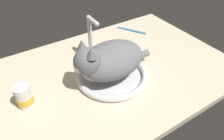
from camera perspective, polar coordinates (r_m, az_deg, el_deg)
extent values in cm
cube|color=beige|center=(95.59, -2.20, -1.75)|extent=(120.19, 74.66, 3.00)
torus|color=white|center=(92.04, 0.00, -1.26)|extent=(31.79, 31.79, 2.76)
cylinder|color=white|center=(92.75, 0.00, -1.77)|extent=(27.65, 27.65, 0.60)
cylinder|color=silver|center=(105.63, -5.63, 4.32)|extent=(4.00, 4.00, 1.96)
cylinder|color=silver|center=(100.09, -6.00, 9.17)|extent=(2.00, 2.00, 18.72)
sphere|color=silver|center=(95.75, -6.39, 14.02)|extent=(2.20, 2.20, 2.20)
cylinder|color=silver|center=(92.73, -5.30, 13.21)|extent=(2.00, 7.46, 2.00)
sphere|color=silver|center=(89.76, -4.14, 12.35)|extent=(2.10, 2.10, 2.10)
cylinder|color=silver|center=(103.27, -9.36, 2.90)|extent=(3.20, 3.20, 1.60)
cone|color=silver|center=(101.77, -9.51, 4.08)|extent=(2.88, 2.88, 3.60)
cylinder|color=silver|center=(108.68, -2.06, 5.51)|extent=(3.20, 3.20, 1.60)
cone|color=silver|center=(107.25, -2.09, 6.66)|extent=(2.88, 2.88, 3.60)
ellipsoid|color=slate|center=(86.93, 0.00, 2.84)|extent=(30.28, 22.48, 13.62)
sphere|color=slate|center=(79.41, -6.65, 2.27)|extent=(10.94, 10.94, 10.94)
cone|color=slate|center=(73.66, -5.64, 4.69)|extent=(4.16, 4.16, 4.10)
cone|color=slate|center=(78.47, -8.24, 6.85)|extent=(4.16, 4.16, 4.10)
ellipsoid|color=silver|center=(78.60, -9.13, 0.54)|extent=(3.63, 4.84, 3.50)
ellipsoid|color=silver|center=(82.96, -5.56, -0.05)|extent=(8.91, 11.75, 7.49)
cylinder|color=slate|center=(98.39, 7.30, 3.64)|extent=(11.33, 4.06, 3.20)
cylinder|color=white|center=(85.37, -22.80, -6.93)|extent=(5.79, 5.79, 7.59)
cylinder|color=gold|center=(85.78, -22.70, -7.22)|extent=(5.96, 5.96, 3.04)
cylinder|color=white|center=(82.18, -23.63, -4.57)|extent=(6.07, 6.07, 2.13)
cylinder|color=#338CD1|center=(127.15, 5.92, 10.58)|extent=(8.51, 13.28, 1.00)
cube|color=white|center=(129.76, 2.29, 11.69)|extent=(2.37, 2.85, 1.20)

